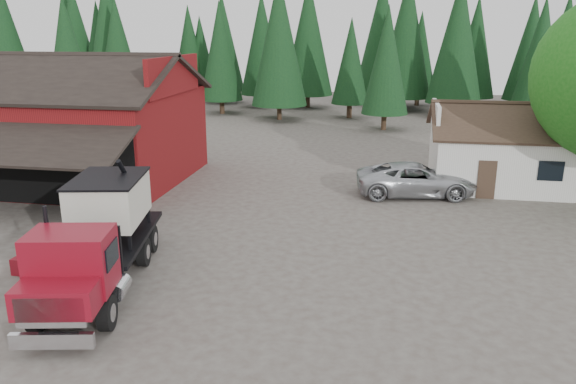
# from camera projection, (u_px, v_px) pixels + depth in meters

# --- Properties ---
(ground) EXTENTS (120.00, 120.00, 0.00)m
(ground) POSITION_uv_depth(u_px,v_px,m) (209.00, 258.00, 21.33)
(ground) COLOR #4D433D
(ground) RESTS_ON ground
(red_barn) EXTENTS (12.80, 13.63, 7.18)m
(red_barn) POSITION_uv_depth(u_px,v_px,m) (76.00, 133.00, 31.83)
(red_barn) COLOR maroon
(red_barn) RESTS_ON ground
(farmhouse) EXTENTS (8.60, 6.42, 4.65)m
(farmhouse) POSITION_uv_depth(u_px,v_px,m) (508.00, 156.00, 30.91)
(farmhouse) COLOR silver
(farmhouse) RESTS_ON ground
(conifer_backdrop) EXTENTS (76.00, 16.00, 16.00)m
(conifer_backdrop) POSITION_uv_depth(u_px,v_px,m) (330.00, 109.00, 61.02)
(conifer_backdrop) COLOR black
(conifer_backdrop) RESTS_ON ground
(near_pine_a) EXTENTS (4.40, 4.40, 11.40)m
(near_pine_a) POSITION_uv_depth(u_px,v_px,m) (67.00, 53.00, 49.80)
(near_pine_a) COLOR #382619
(near_pine_a) RESTS_ON ground
(near_pine_b) EXTENTS (3.96, 3.96, 10.40)m
(near_pine_b) POSITION_uv_depth(u_px,v_px,m) (387.00, 60.00, 47.00)
(near_pine_b) COLOR #382619
(near_pine_b) RESTS_ON ground
(near_pine_d) EXTENTS (5.28, 5.28, 13.40)m
(near_pine_d) POSITION_uv_depth(u_px,v_px,m) (279.00, 40.00, 52.09)
(near_pine_d) COLOR #382619
(near_pine_d) RESTS_ON ground
(feed_truck) EXTENTS (4.02, 9.03, 3.95)m
(feed_truck) POSITION_uv_depth(u_px,v_px,m) (98.00, 235.00, 18.49)
(feed_truck) COLOR black
(feed_truck) RESTS_ON ground
(silver_car) EXTENTS (6.47, 3.72, 1.70)m
(silver_car) POSITION_uv_depth(u_px,v_px,m) (416.00, 179.00, 29.16)
(silver_car) COLOR #B4B7BC
(silver_car) RESTS_ON ground
(equip_box) EXTENTS (0.75, 1.13, 0.60)m
(equip_box) POSITION_uv_depth(u_px,v_px,m) (29.00, 263.00, 20.12)
(equip_box) COLOR maroon
(equip_box) RESTS_ON ground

